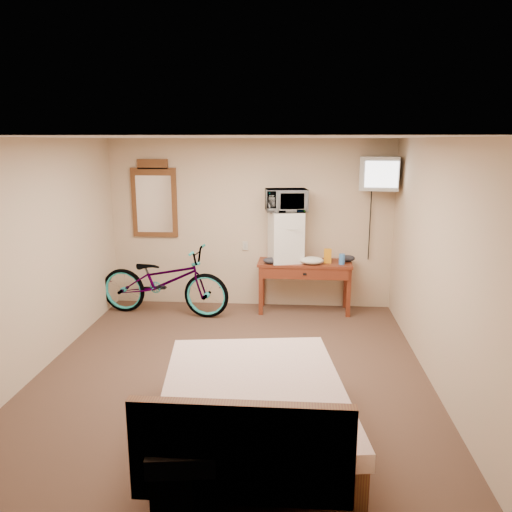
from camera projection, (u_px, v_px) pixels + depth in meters
name	position (u px, v px, depth m)	size (l,w,h in m)	color
room	(232.00, 260.00, 5.20)	(4.60, 4.64, 2.50)	#523729
desk	(305.00, 270.00, 7.23)	(1.36, 0.55, 0.75)	maroon
mini_fridge	(286.00, 237.00, 7.18)	(0.54, 0.53, 0.73)	silver
microwave	(286.00, 200.00, 7.06)	(0.58, 0.39, 0.32)	silver
snack_bag	(328.00, 256.00, 7.14)	(0.10, 0.06, 0.21)	orange
blue_cup	(342.00, 259.00, 7.07)	(0.09, 0.09, 0.15)	#3B79CA
cloth_cream	(312.00, 260.00, 7.09)	(0.34, 0.26, 0.10)	silver
cloth_dark_a	(271.00, 261.00, 7.11)	(0.24, 0.18, 0.09)	black
cloth_dark_b	(348.00, 258.00, 7.25)	(0.20, 0.17, 0.09)	black
crt_television	(379.00, 173.00, 6.86)	(0.57, 0.63, 0.46)	black
wall_mirror	(154.00, 200.00, 7.43)	(0.68, 0.04, 1.15)	brown
bicycle	(164.00, 281.00, 7.15)	(0.67, 1.91, 1.01)	black
bed	(252.00, 414.00, 4.06)	(1.71, 2.12, 0.90)	brown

